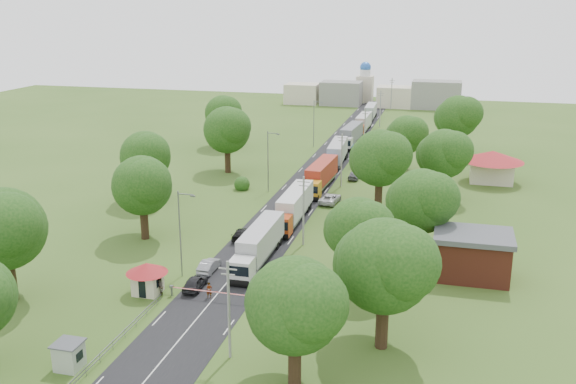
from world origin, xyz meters
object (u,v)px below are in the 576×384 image
(car_lane_front, at_px, (195,283))
(boom_barrier, at_px, (200,291))
(truck_0, at_px, (259,244))
(info_sign, at_px, (353,151))
(guard_booth, at_px, (147,274))
(car_lane_mid, at_px, (209,266))
(pedestrian_near, at_px, (209,291))

(car_lane_front, bearing_deg, boom_barrier, 120.43)
(boom_barrier, bearing_deg, truck_0, 74.94)
(info_sign, relative_size, car_lane_front, 0.95)
(info_sign, height_order, car_lane_front, info_sign)
(boom_barrier, distance_m, truck_0, 11.72)
(guard_booth, xyz_separation_m, car_lane_front, (4.45, 2.20, -1.43))
(truck_0, xyz_separation_m, car_lane_mid, (-4.67, -4.24, -1.48))
(truck_0, xyz_separation_m, pedestrian_near, (-2.14, -10.74, -1.35))
(pedestrian_near, bearing_deg, truck_0, 59.74)
(boom_barrier, relative_size, pedestrian_near, 5.49)
(truck_0, relative_size, pedestrian_near, 8.86)
(guard_booth, height_order, pedestrian_near, guard_booth)
(boom_barrier, relative_size, truck_0, 0.62)
(boom_barrier, height_order, guard_booth, guard_booth)
(info_sign, relative_size, pedestrian_near, 2.44)
(car_lane_front, distance_m, pedestrian_near, 2.84)
(info_sign, bearing_deg, truck_0, -94.14)
(info_sign, bearing_deg, pedestrian_near, -95.45)
(truck_0, bearing_deg, guard_booth, -128.26)
(info_sign, distance_m, car_lane_front, 58.39)
(info_sign, bearing_deg, boom_barrier, -96.24)
(guard_booth, relative_size, truck_0, 0.30)
(boom_barrier, distance_m, guard_booth, 5.98)
(info_sign, xyz_separation_m, truck_0, (-3.53, -48.76, -0.81))
(car_lane_mid, bearing_deg, info_sign, -98.11)
(truck_0, bearing_deg, car_lane_mid, -137.72)
(guard_booth, height_order, car_lane_mid, guard_booth)
(truck_0, bearing_deg, boom_barrier, -105.06)
(car_lane_mid, bearing_deg, guard_booth, 59.73)
(car_lane_front, height_order, car_lane_mid, car_lane_front)
(guard_booth, distance_m, info_sign, 61.27)
(truck_0, bearing_deg, car_lane_front, -116.02)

